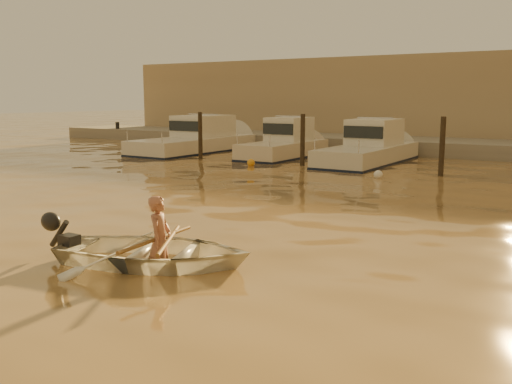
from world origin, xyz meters
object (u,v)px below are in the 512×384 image
Objects in this scene: moored_boat_1 at (283,143)px; person at (160,240)px; dinghy at (154,252)px; moored_boat_0 at (194,139)px; moored_boat_2 at (368,148)px.

person is at bearing -66.86° from moored_boat_1.
dinghy is 18.95m from moored_boat_0.
dinghy is 0.39× the size of moored_boat_0.
dinghy is 16.45m from moored_boat_1.
moored_boat_2 is (3.94, 0.00, 0.00)m from moored_boat_1.
moored_boat_0 and moored_boat_1 have the same top height.
moored_boat_1 is 0.82× the size of moored_boat_2.
moored_boat_0 is at bearing 16.20° from dinghy.
moored_boat_0 is 1.11× the size of moored_boat_2.
moored_boat_1 is at bearing 180.00° from moored_boat_2.
moored_boat_1 is at bearing 0.00° from moored_boat_0.
dinghy is 0.54× the size of moored_boat_1.
dinghy is 15.36m from moored_boat_2.
moored_boat_1 is (4.98, 0.00, 0.00)m from moored_boat_0.
person is 0.18× the size of moored_boat_0.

